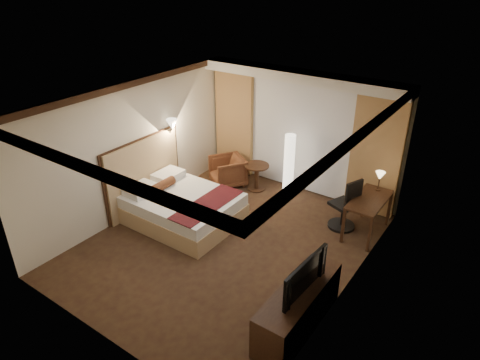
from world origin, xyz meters
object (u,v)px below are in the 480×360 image
Objects in this scene: television at (299,271)px; floor_lamp at (289,166)px; office_chair at (344,202)px; bed at (183,208)px; dresser at (298,308)px; side_table at (257,177)px; armchair at (228,170)px; desk at (367,216)px.

floor_lamp is at bearing 34.80° from television.
office_chair is at bearing -18.16° from floor_lamp.
dresser is at bearing -19.96° from bed.
office_chair is at bearing -8.99° from side_table.
side_table is at bearing 131.09° from dresser.
side_table is 0.56× the size of office_chair.
armchair is (-0.24, 1.79, 0.07)m from bed.
floor_lamp is 3.84m from dresser.
side_table is 0.42× the size of floor_lamp.
television is (1.96, -3.26, 0.24)m from floor_lamp.
dresser is at bearing -48.91° from side_table.
dresser is at bearing -88.98° from desk.
floor_lamp reaches higher than side_table.
side_table is 4.14m from dresser.
dresser is (0.05, -2.82, -0.04)m from desk.
television reaches higher than armchair.
desk is (1.94, -0.44, -0.35)m from floor_lamp.
desk is 2.82m from dresser.
armchair is 0.72× the size of television.
desk reaches higher than armchair.
floor_lamp is 2.02m from desk.
office_chair reaches higher than armchair.
dresser is 1.69× the size of television.
dresser is (3.16, -1.15, 0.03)m from bed.
bed is 1.42× the size of floor_lamp.
armchair is 0.43× the size of dresser.
bed is 3.39× the size of side_table.
armchair reaches higher than side_table.
desk is 2.88m from television.
dresser is (2.72, -3.12, 0.03)m from side_table.
television is at bearing -49.22° from side_table.
bed is at bearing -102.59° from side_table.
side_table is (0.68, 0.18, -0.06)m from armchair.
side_table reaches higher than bed.
side_table is 2.25m from office_chair.
desk is 0.49m from office_chair.
television is (0.02, -2.82, 0.59)m from desk.
desk reaches higher than bed.
office_chair is at bearing 13.58° from television.
side_table is 2.69m from desk.
floor_lamp is 1.25× the size of desk.
dresser is (1.99, -3.26, -0.39)m from floor_lamp.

